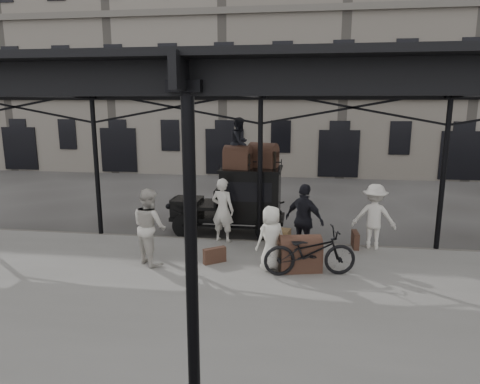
# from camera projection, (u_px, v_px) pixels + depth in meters

# --- Properties ---
(ground) EXTENTS (120.00, 120.00, 0.00)m
(ground) POSITION_uv_depth(u_px,v_px,m) (252.00, 271.00, 10.83)
(ground) COLOR #383533
(ground) RESTS_ON ground
(platform) EXTENTS (28.00, 8.00, 0.15)m
(platform) POSITION_uv_depth(u_px,v_px,m) (240.00, 305.00, 8.87)
(platform) COLOR slate
(platform) RESTS_ON ground
(canopy) EXTENTS (22.50, 9.00, 4.74)m
(canopy) POSITION_uv_depth(u_px,v_px,m) (242.00, 81.00, 8.21)
(canopy) COLOR black
(canopy) RESTS_ON ground
(building_frontage) EXTENTS (64.00, 8.00, 14.00)m
(building_frontage) POSITION_uv_depth(u_px,v_px,m) (286.00, 56.00, 26.81)
(building_frontage) COLOR slate
(building_frontage) RESTS_ON ground
(taxi) EXTENTS (3.65, 1.55, 2.18)m
(taxi) POSITION_uv_depth(u_px,v_px,m) (241.00, 198.00, 13.63)
(taxi) COLOR black
(taxi) RESTS_ON ground
(porter_left) EXTENTS (0.79, 0.63, 1.90)m
(porter_left) POSITION_uv_depth(u_px,v_px,m) (223.00, 210.00, 12.49)
(porter_left) COLOR beige
(porter_left) RESTS_ON platform
(porter_midleft) EXTENTS (1.19, 1.18, 1.94)m
(porter_midleft) POSITION_uv_depth(u_px,v_px,m) (150.00, 226.00, 10.80)
(porter_midleft) COLOR beige
(porter_midleft) RESTS_ON platform
(porter_centre) EXTENTS (0.92, 0.87, 1.59)m
(porter_centre) POSITION_uv_depth(u_px,v_px,m) (271.00, 238.00, 10.45)
(porter_centre) COLOR silver
(porter_centre) RESTS_ON platform
(porter_official) EXTENTS (1.22, 1.01, 1.95)m
(porter_official) POSITION_uv_depth(u_px,v_px,m) (304.00, 220.00, 11.33)
(porter_official) COLOR black
(porter_official) RESTS_ON platform
(porter_right) EXTENTS (1.29, 0.88, 1.84)m
(porter_right) POSITION_uv_depth(u_px,v_px,m) (374.00, 217.00, 11.90)
(porter_right) COLOR silver
(porter_right) RESTS_ON platform
(bicycle) EXTENTS (2.30, 1.18, 1.15)m
(bicycle) POSITION_uv_depth(u_px,v_px,m) (310.00, 252.00, 10.11)
(bicycle) COLOR black
(bicycle) RESTS_ON platform
(porter_roof) EXTENTS (0.81, 0.91, 1.56)m
(porter_roof) POSITION_uv_depth(u_px,v_px,m) (240.00, 143.00, 13.18)
(porter_roof) COLOR black
(porter_roof) RESTS_ON taxi
(steamer_trunk_roof_near) EXTENTS (0.90, 0.65, 0.60)m
(steamer_trunk_roof_near) POSITION_uv_depth(u_px,v_px,m) (238.00, 159.00, 13.14)
(steamer_trunk_roof_near) COLOR #432A1F
(steamer_trunk_roof_near) RESTS_ON taxi
(steamer_trunk_roof_far) EXTENTS (1.01, 0.82, 0.64)m
(steamer_trunk_roof_far) POSITION_uv_depth(u_px,v_px,m) (263.00, 157.00, 13.47)
(steamer_trunk_roof_far) COLOR #432A1F
(steamer_trunk_roof_far) RESTS_ON taxi
(steamer_trunk_platform) EXTENTS (1.11, 0.82, 0.74)m
(steamer_trunk_platform) POSITION_uv_depth(u_px,v_px,m) (300.00, 255.00, 10.46)
(steamer_trunk_platform) COLOR #432A1F
(steamer_trunk_platform) RESTS_ON platform
(wicker_hamper) EXTENTS (0.67, 0.55, 0.50)m
(wicker_hamper) POSITION_uv_depth(u_px,v_px,m) (279.00, 238.00, 12.19)
(wicker_hamper) COLOR olive
(wicker_hamper) RESTS_ON platform
(suitcase_upright) EXTENTS (0.17, 0.60, 0.45)m
(suitcase_upright) POSITION_uv_depth(u_px,v_px,m) (355.00, 240.00, 12.11)
(suitcase_upright) COLOR #432A1F
(suitcase_upright) RESTS_ON platform
(suitcase_flat) EXTENTS (0.57, 0.48, 0.40)m
(suitcase_flat) POSITION_uv_depth(u_px,v_px,m) (215.00, 255.00, 10.94)
(suitcase_flat) COLOR #432A1F
(suitcase_flat) RESTS_ON platform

